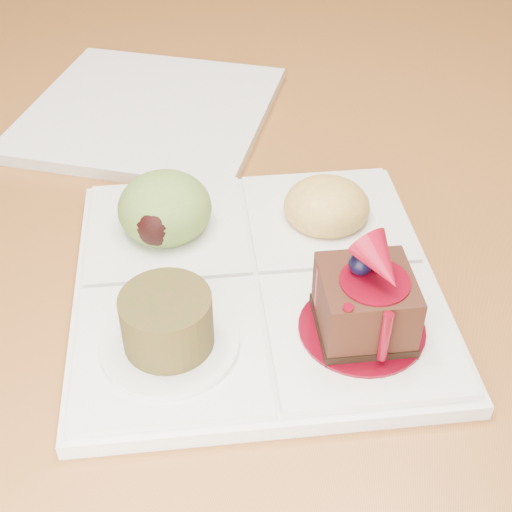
# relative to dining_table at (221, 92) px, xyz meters

# --- Properties ---
(ground) EXTENTS (6.00, 6.00, 0.00)m
(ground) POSITION_rel_dining_table_xyz_m (0.00, 0.00, -0.68)
(ground) COLOR #583419
(dining_table) EXTENTS (1.00, 1.80, 0.75)m
(dining_table) POSITION_rel_dining_table_xyz_m (0.00, 0.00, 0.00)
(dining_table) COLOR #985D27
(dining_table) RESTS_ON ground
(sampler_plate) EXTENTS (0.33, 0.33, 0.10)m
(sampler_plate) POSITION_rel_dining_table_xyz_m (0.13, -0.43, 0.09)
(sampler_plate) COLOR silver
(sampler_plate) RESTS_ON dining_table
(second_plate) EXTENTS (0.25, 0.25, 0.01)m
(second_plate) POSITION_rel_dining_table_xyz_m (-0.03, -0.19, 0.07)
(second_plate) COLOR silver
(second_plate) RESTS_ON dining_table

